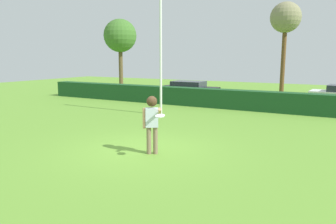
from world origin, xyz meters
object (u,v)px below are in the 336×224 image
object	(u,v)px
parked_car_black	(188,89)
bare_elm_tree	(286,19)
oak_tree	(120,36)
person	(152,118)
frisbee	(160,116)
lamppost	(161,43)

from	to	relation	value
parked_car_black	bare_elm_tree	bearing A→B (deg)	39.27
bare_elm_tree	oak_tree	bearing A→B (deg)	-176.45
parked_car_black	oak_tree	distance (m)	10.35
person	frisbee	distance (m)	0.76
lamppost	bare_elm_tree	world-z (taller)	bare_elm_tree
frisbee	oak_tree	bearing A→B (deg)	129.93
bare_elm_tree	oak_tree	xyz separation A→B (m)	(-14.32, -0.89, -0.81)
lamppost	bare_elm_tree	distance (m)	12.07
lamppost	person	bearing A→B (deg)	-62.02
frisbee	parked_car_black	world-z (taller)	frisbee
frisbee	lamppost	distance (m)	7.93
person	frisbee	size ratio (longest dim) A/B	6.61
oak_tree	bare_elm_tree	bearing A→B (deg)	3.55
frisbee	bare_elm_tree	xyz separation A→B (m)	(0.19, 17.77, 4.34)
lamppost	oak_tree	size ratio (longest dim) A/B	1.03
lamppost	oak_tree	distance (m)	14.65
lamppost	bare_elm_tree	bearing A→B (deg)	70.41
parked_car_black	oak_tree	bearing A→B (deg)	157.19
person	lamppost	size ratio (longest dim) A/B	0.27
person	frisbee	bearing A→B (deg)	-40.34
lamppost	bare_elm_tree	xyz separation A→B (m)	(3.99, 11.21, 2.04)
lamppost	parked_car_black	distance (m)	7.43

